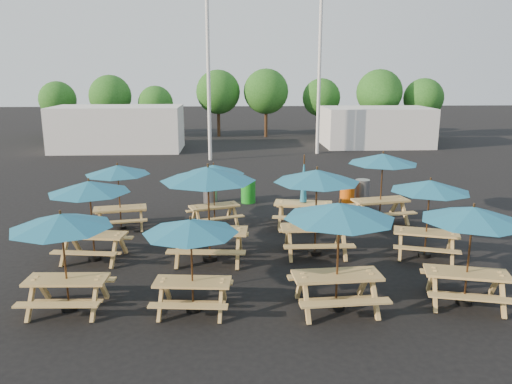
{
  "coord_description": "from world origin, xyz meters",
  "views": [
    {
      "loc": [
        -0.79,
        -14.29,
        4.92
      ],
      "look_at": [
        0.0,
        1.5,
        1.1
      ],
      "focal_mm": 35.0,
      "sensor_mm": 36.0,
      "label": 1
    }
  ],
  "objects_px": {
    "picnic_unit_2": "(118,173)",
    "picnic_unit_8": "(303,197)",
    "picnic_unit_4": "(208,179)",
    "picnic_unit_11": "(383,162)",
    "waste_bin_3": "(362,191)",
    "picnic_unit_7": "(317,180)",
    "picnic_unit_6": "(339,216)",
    "picnic_unit_10": "(430,190)",
    "picnic_unit_3": "(191,231)",
    "waste_bin_2": "(347,192)",
    "picnic_unit_9": "(473,219)",
    "waste_bin_1": "(248,191)",
    "picnic_unit_1": "(89,191)",
    "picnic_unit_0": "(61,226)",
    "picnic_unit_5": "(214,172)",
    "waste_bin_0": "(210,192)"
  },
  "relations": [
    {
      "from": "picnic_unit_5",
      "to": "picnic_unit_8",
      "type": "xyz_separation_m",
      "value": [
        2.89,
        -0.21,
        -0.81
      ]
    },
    {
      "from": "picnic_unit_0",
      "to": "picnic_unit_3",
      "type": "distance_m",
      "value": 2.64
    },
    {
      "from": "picnic_unit_9",
      "to": "waste_bin_2",
      "type": "bearing_deg",
      "value": 108.14
    },
    {
      "from": "picnic_unit_1",
      "to": "picnic_unit_0",
      "type": "bearing_deg",
      "value": -77.77
    },
    {
      "from": "picnic_unit_0",
      "to": "picnic_unit_2",
      "type": "xyz_separation_m",
      "value": [
        -0.1,
        5.66,
        -0.04
      ]
    },
    {
      "from": "picnic_unit_10",
      "to": "picnic_unit_7",
      "type": "bearing_deg",
      "value": -168.7
    },
    {
      "from": "picnic_unit_2",
      "to": "picnic_unit_7",
      "type": "distance_m",
      "value": 6.41
    },
    {
      "from": "picnic_unit_1",
      "to": "waste_bin_3",
      "type": "distance_m",
      "value": 10.51
    },
    {
      "from": "waste_bin_2",
      "to": "waste_bin_3",
      "type": "bearing_deg",
      "value": 17.58
    },
    {
      "from": "picnic_unit_6",
      "to": "waste_bin_0",
      "type": "bearing_deg",
      "value": 104.72
    },
    {
      "from": "picnic_unit_4",
      "to": "waste_bin_2",
      "type": "height_order",
      "value": "picnic_unit_4"
    },
    {
      "from": "picnic_unit_4",
      "to": "waste_bin_2",
      "type": "xyz_separation_m",
      "value": [
        5.01,
        5.64,
        -1.79
      ]
    },
    {
      "from": "waste_bin_1",
      "to": "picnic_unit_4",
      "type": "bearing_deg",
      "value": -101.63
    },
    {
      "from": "picnic_unit_0",
      "to": "picnic_unit_2",
      "type": "distance_m",
      "value": 5.66
    },
    {
      "from": "picnic_unit_11",
      "to": "waste_bin_1",
      "type": "height_order",
      "value": "picnic_unit_11"
    },
    {
      "from": "picnic_unit_8",
      "to": "picnic_unit_10",
      "type": "distance_m",
      "value": 4.25
    },
    {
      "from": "waste_bin_3",
      "to": "picnic_unit_1",
      "type": "bearing_deg",
      "value": -146.99
    },
    {
      "from": "picnic_unit_6",
      "to": "picnic_unit_8",
      "type": "xyz_separation_m",
      "value": [
        0.13,
        5.88,
        -1.09
      ]
    },
    {
      "from": "picnic_unit_5",
      "to": "picnic_unit_6",
      "type": "bearing_deg",
      "value": -84.84
    },
    {
      "from": "picnic_unit_2",
      "to": "waste_bin_2",
      "type": "height_order",
      "value": "picnic_unit_2"
    },
    {
      "from": "waste_bin_0",
      "to": "waste_bin_1",
      "type": "relative_size",
      "value": 1.0
    },
    {
      "from": "picnic_unit_4",
      "to": "picnic_unit_8",
      "type": "bearing_deg",
      "value": 49.99
    },
    {
      "from": "picnic_unit_4",
      "to": "picnic_unit_11",
      "type": "bearing_deg",
      "value": 35.11
    },
    {
      "from": "waste_bin_3",
      "to": "picnic_unit_7",
      "type": "bearing_deg",
      "value": -116.49
    },
    {
      "from": "picnic_unit_4",
      "to": "picnic_unit_10",
      "type": "bearing_deg",
      "value": 4.77
    },
    {
      "from": "picnic_unit_8",
      "to": "picnic_unit_0",
      "type": "bearing_deg",
      "value": -124.53
    },
    {
      "from": "picnic_unit_7",
      "to": "picnic_unit_8",
      "type": "xyz_separation_m",
      "value": [
        0.03,
        2.6,
        -1.13
      ]
    },
    {
      "from": "picnic_unit_5",
      "to": "waste_bin_2",
      "type": "xyz_separation_m",
      "value": [
        4.97,
        2.52,
        -1.33
      ]
    },
    {
      "from": "picnic_unit_3",
      "to": "picnic_unit_6",
      "type": "height_order",
      "value": "picnic_unit_6"
    },
    {
      "from": "picnic_unit_7",
      "to": "waste_bin_3",
      "type": "height_order",
      "value": "picnic_unit_7"
    },
    {
      "from": "picnic_unit_3",
      "to": "picnic_unit_8",
      "type": "height_order",
      "value": "picnic_unit_8"
    },
    {
      "from": "picnic_unit_5",
      "to": "picnic_unit_8",
      "type": "bearing_deg",
      "value": -23.35
    },
    {
      "from": "picnic_unit_4",
      "to": "picnic_unit_11",
      "type": "relative_size",
      "value": 1.01
    },
    {
      "from": "waste_bin_1",
      "to": "picnic_unit_8",
      "type": "bearing_deg",
      "value": -61.46
    },
    {
      "from": "picnic_unit_5",
      "to": "picnic_unit_6",
      "type": "height_order",
      "value": "picnic_unit_6"
    },
    {
      "from": "picnic_unit_6",
      "to": "picnic_unit_7",
      "type": "height_order",
      "value": "picnic_unit_7"
    },
    {
      "from": "picnic_unit_0",
      "to": "picnic_unit_8",
      "type": "height_order",
      "value": "picnic_unit_8"
    },
    {
      "from": "picnic_unit_9",
      "to": "picnic_unit_11",
      "type": "relative_size",
      "value": 0.98
    },
    {
      "from": "picnic_unit_0",
      "to": "picnic_unit_6",
      "type": "relative_size",
      "value": 0.89
    },
    {
      "from": "picnic_unit_2",
      "to": "picnic_unit_8",
      "type": "height_order",
      "value": "picnic_unit_8"
    },
    {
      "from": "picnic_unit_2",
      "to": "picnic_unit_5",
      "type": "bearing_deg",
      "value": -6.85
    },
    {
      "from": "picnic_unit_8",
      "to": "picnic_unit_10",
      "type": "height_order",
      "value": "picnic_unit_8"
    },
    {
      "from": "picnic_unit_9",
      "to": "picnic_unit_8",
      "type": "bearing_deg",
      "value": 129.04
    },
    {
      "from": "picnic_unit_11",
      "to": "waste_bin_1",
      "type": "relative_size",
      "value": 3.0
    },
    {
      "from": "picnic_unit_9",
      "to": "picnic_unit_2",
      "type": "bearing_deg",
      "value": 159.96
    },
    {
      "from": "picnic_unit_1",
      "to": "waste_bin_2",
      "type": "height_order",
      "value": "picnic_unit_1"
    },
    {
      "from": "picnic_unit_4",
      "to": "picnic_unit_7",
      "type": "bearing_deg",
      "value": 11.36
    },
    {
      "from": "picnic_unit_0",
      "to": "picnic_unit_7",
      "type": "distance_m",
      "value": 6.52
    },
    {
      "from": "picnic_unit_6",
      "to": "picnic_unit_11",
      "type": "distance_m",
      "value": 6.77
    },
    {
      "from": "picnic_unit_3",
      "to": "waste_bin_2",
      "type": "bearing_deg",
      "value": 63.59
    }
  ]
}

